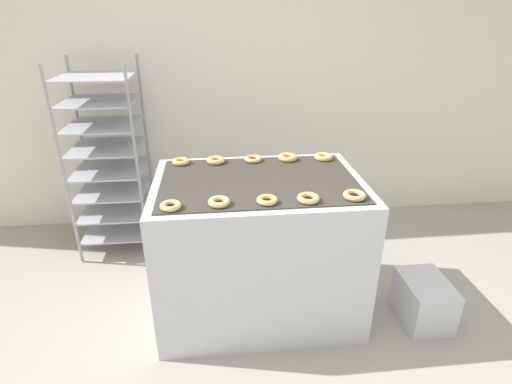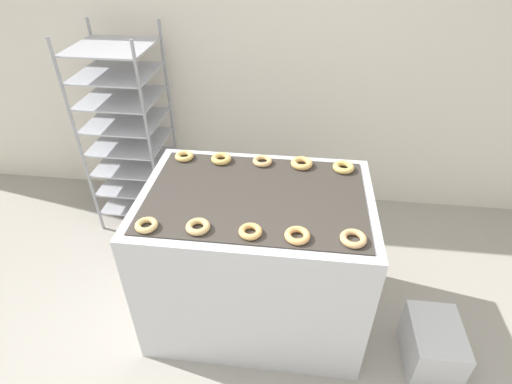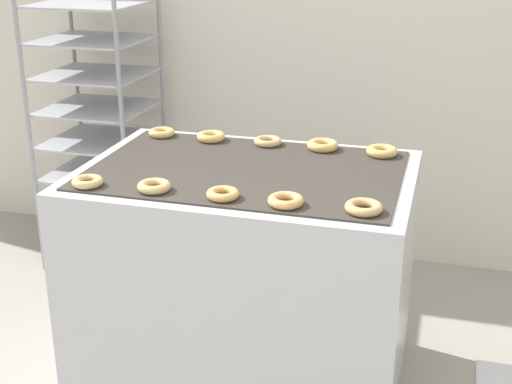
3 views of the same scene
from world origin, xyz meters
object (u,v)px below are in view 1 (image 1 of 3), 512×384
at_px(donut_near_leftmost, 171,206).
at_px(donut_near_right, 308,198).
at_px(fryer_machine, 258,246).
at_px(donut_far_center, 253,159).
at_px(baking_rack_cart, 109,158).
at_px(donut_near_left, 219,202).
at_px(glaze_bin, 423,300).
at_px(donut_near_rightmost, 354,195).
at_px(donut_near_center, 267,200).
at_px(donut_far_rightmost, 323,157).
at_px(donut_far_left, 216,160).
at_px(donut_far_right, 288,157).
at_px(donut_far_leftmost, 181,161).

distance_m(donut_near_leftmost, donut_near_right, 0.76).
height_order(fryer_machine, donut_far_center, donut_far_center).
xyz_separation_m(baking_rack_cart, donut_near_left, (0.90, -1.28, 0.17)).
xyz_separation_m(glaze_bin, donut_near_rightmost, (-0.59, -0.05, 0.84)).
bearing_deg(donut_near_rightmost, donut_near_left, -179.69).
relative_size(donut_near_left, donut_near_right, 0.97).
bearing_deg(donut_near_center, donut_far_rightmost, 53.08).
xyz_separation_m(donut_near_leftmost, donut_near_rightmost, (1.03, 0.02, 0.00)).
bearing_deg(donut_far_rightmost, fryer_machine, -147.09).
distance_m(donut_far_left, donut_far_right, 0.51).
xyz_separation_m(donut_near_leftmost, donut_far_center, (0.51, 0.69, -0.00)).
distance_m(baking_rack_cart, donut_far_rightmost, 1.78).
bearing_deg(glaze_bin, donut_far_leftmost, 159.04).
relative_size(baking_rack_cart, donut_near_center, 13.67).
distance_m(donut_near_leftmost, donut_near_center, 0.53).
bearing_deg(donut_near_leftmost, donut_far_leftmost, 89.13).
relative_size(donut_near_center, donut_far_left, 0.92).
distance_m(donut_far_leftmost, donut_far_right, 0.75).
relative_size(donut_far_leftmost, donut_far_right, 0.88).
bearing_deg(baking_rack_cart, donut_far_rightmost, -20.85).
bearing_deg(glaze_bin, donut_far_right, 144.34).
relative_size(donut_near_leftmost, donut_near_left, 0.94).
xyz_separation_m(donut_far_leftmost, donut_far_center, (0.50, 0.00, -0.00)).
relative_size(glaze_bin, donut_near_center, 3.37).
xyz_separation_m(donut_near_left, donut_far_leftmost, (-0.25, 0.67, -0.00)).
height_order(glaze_bin, donut_far_center, donut_far_center).
xyz_separation_m(fryer_machine, glaze_bin, (1.10, -0.27, -0.33)).
distance_m(donut_near_center, donut_near_rightmost, 0.50).
height_order(glaze_bin, donut_near_center, donut_near_center).
xyz_separation_m(glaze_bin, donut_near_left, (-1.36, -0.05, 0.84)).
relative_size(fryer_machine, donut_near_leftmost, 11.35).
relative_size(baking_rack_cart, donut_near_leftmost, 13.85).
height_order(donut_near_leftmost, donut_far_leftmost, donut_far_leftmost).
bearing_deg(donut_near_right, donut_near_left, 179.25).
bearing_deg(donut_near_rightmost, donut_far_leftmost, 146.90).
relative_size(donut_far_right, donut_far_rightmost, 1.04).
bearing_deg(donut_far_right, donut_near_center, -109.35).
bearing_deg(donut_far_left, baking_rack_cart, 145.16).
xyz_separation_m(donut_near_leftmost, donut_near_right, (0.76, 0.01, 0.00)).
bearing_deg(donut_far_left, donut_far_center, 1.33).
bearing_deg(donut_near_center, donut_far_right, 70.65).
xyz_separation_m(glaze_bin, donut_far_left, (-1.36, 0.61, 0.84)).
xyz_separation_m(donut_near_center, donut_far_rightmost, (0.49, 0.65, 0.00)).
relative_size(donut_near_center, donut_near_right, 0.93).
bearing_deg(donut_near_rightmost, donut_near_leftmost, -178.76).
height_order(donut_far_leftmost, donut_far_rightmost, donut_far_rightmost).
bearing_deg(donut_near_rightmost, donut_far_left, 139.69).
relative_size(donut_near_rightmost, donut_far_rightmost, 0.99).
distance_m(baking_rack_cart, glaze_bin, 2.65).
xyz_separation_m(baking_rack_cart, donut_near_rightmost, (1.66, -1.28, 0.17)).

